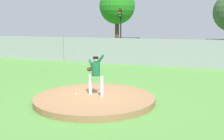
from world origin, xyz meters
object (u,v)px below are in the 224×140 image
object	(u,v)px
pitcher_youth	(96,72)
parked_car_charcoal	(128,48)
traffic_cone_orange	(171,58)
baseball	(76,94)
parked_car_white	(68,47)
traffic_light_near	(120,23)
parked_car_navy	(216,51)

from	to	relation	value
pitcher_youth	parked_car_charcoal	world-z (taller)	pitcher_youth
parked_car_charcoal	traffic_cone_orange	bearing A→B (deg)	-22.01
baseball	parked_car_white	world-z (taller)	parked_car_white
parked_car_charcoal	traffic_light_near	bearing A→B (deg)	119.44
baseball	parked_car_white	size ratio (longest dim) A/B	0.02
parked_car_navy	traffic_light_near	size ratio (longest dim) A/B	0.91
parked_car_charcoal	baseball	bearing A→B (deg)	-79.99
pitcher_youth	traffic_light_near	distance (m)	18.99
pitcher_youth	parked_car_white	world-z (taller)	pitcher_youth
traffic_cone_orange	traffic_light_near	size ratio (longest dim) A/B	0.12
parked_car_white	baseball	bearing A→B (deg)	-59.20
baseball	parked_car_charcoal	world-z (taller)	parked_car_charcoal
baseball	traffic_cone_orange	world-z (taller)	traffic_cone_orange
traffic_cone_orange	baseball	bearing A→B (deg)	-96.78
baseball	parked_car_white	distance (m)	17.00
parked_car_navy	parked_car_charcoal	bearing A→B (deg)	176.14
pitcher_youth	traffic_light_near	size ratio (longest dim) A/B	0.36
parked_car_charcoal	traffic_cone_orange	xyz separation A→B (m)	(4.24, -1.71, -0.57)
parked_car_white	traffic_light_near	world-z (taller)	traffic_light_near
pitcher_youth	parked_car_navy	xyz separation A→B (m)	(4.32, 14.30, -0.35)
traffic_light_near	parked_car_white	bearing A→B (deg)	-137.91
parked_car_charcoal	pitcher_youth	bearing A→B (deg)	-77.08
pitcher_youth	parked_car_white	bearing A→B (deg)	123.31
baseball	parked_car_navy	size ratio (longest dim) A/B	0.02
parked_car_navy	traffic_cone_orange	world-z (taller)	parked_car_navy
traffic_cone_orange	pitcher_youth	bearing A→B (deg)	-93.67
parked_car_navy	traffic_light_near	bearing A→B (deg)	158.16
parked_car_charcoal	traffic_cone_orange	world-z (taller)	parked_car_charcoal
traffic_cone_orange	traffic_light_near	world-z (taller)	traffic_light_near
parked_car_charcoal	traffic_light_near	world-z (taller)	traffic_light_near
baseball	traffic_light_near	distance (m)	19.13
parked_car_white	traffic_cone_orange	size ratio (longest dim) A/B	8.74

